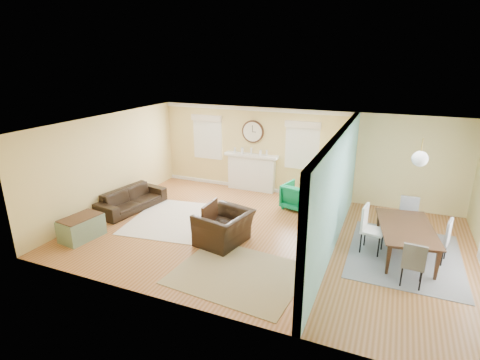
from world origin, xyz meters
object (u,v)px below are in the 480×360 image
at_px(green_chair, 298,196).
at_px(credenza, 331,204).
at_px(sofa, 132,199).
at_px(dining_table, 406,241).
at_px(eames_chair, 224,228).

height_order(green_chair, credenza, credenza).
height_order(sofa, dining_table, dining_table).
xyz_separation_m(credenza, dining_table, (1.81, -1.34, -0.07)).
bearing_deg(sofa, green_chair, -57.84).
xyz_separation_m(sofa, dining_table, (6.97, 0.16, 0.04)).
distance_m(eames_chair, dining_table, 3.90).
height_order(credenza, dining_table, credenza).
xyz_separation_m(eames_chair, credenza, (1.97, 2.31, 0.02)).
height_order(sofa, green_chair, green_chair).
distance_m(credenza, dining_table, 2.25).
bearing_deg(green_chair, eames_chair, 83.70).
relative_size(green_chair, dining_table, 0.41).
bearing_deg(dining_table, sofa, 82.02).
bearing_deg(sofa, eames_chair, -95.63).
bearing_deg(eames_chair, dining_table, 115.76).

